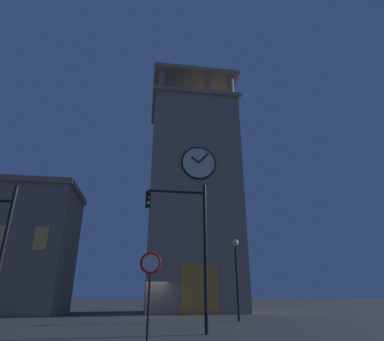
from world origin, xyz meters
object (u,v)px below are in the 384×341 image
object	(u,v)px
clocktower	(193,194)
street_lamp	(236,262)
traffic_signal_near	(187,231)
no_horn_sign	(150,270)

from	to	relation	value
clocktower	street_lamp	xyz separation A→B (m)	(-1.20, 10.33, -7.78)
traffic_signal_near	no_horn_sign	size ratio (longest dim) A/B	2.15
traffic_signal_near	street_lamp	xyz separation A→B (m)	(-4.06, -6.31, -0.71)
clocktower	traffic_signal_near	xyz separation A→B (m)	(2.85, 16.64, -7.08)
clocktower	traffic_signal_near	bearing A→B (deg)	80.27
street_lamp	clocktower	bearing A→B (deg)	-83.37
clocktower	street_lamp	distance (m)	12.99
traffic_signal_near	street_lamp	bearing A→B (deg)	-122.74
no_horn_sign	clocktower	bearing A→B (deg)	-103.53
street_lamp	no_horn_sign	bearing A→B (deg)	55.49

